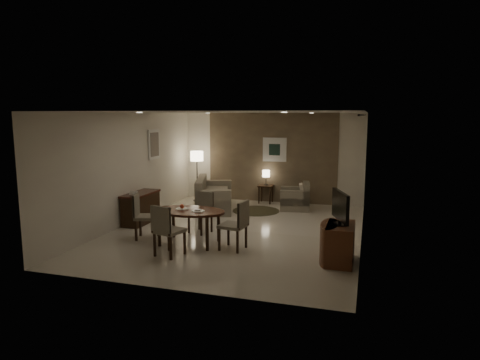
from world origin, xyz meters
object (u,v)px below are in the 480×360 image
(chair_near, at_px, (169,230))
(armchair, at_px, (295,196))
(chair_far, at_px, (200,213))
(dining_table, at_px, (189,227))
(side_table, at_px, (266,194))
(console_desk, at_px, (141,208))
(chair_right, at_px, (233,225))
(floor_lamp, at_px, (197,176))
(chair_left, at_px, (147,216))
(tv_cabinet, at_px, (340,243))
(sofa, at_px, (214,194))

(chair_near, bearing_deg, armchair, -93.35)
(chair_far, distance_m, armchair, 3.45)
(dining_table, relative_size, chair_near, 1.53)
(side_table, bearing_deg, console_desk, -126.36)
(chair_right, xyz_separation_m, floor_lamp, (-2.53, 4.27, 0.28))
(chair_near, bearing_deg, chair_left, -26.99)
(tv_cabinet, xyz_separation_m, sofa, (-3.68, 3.44, 0.10))
(chair_left, relative_size, armchair, 1.15)
(chair_right, distance_m, sofa, 3.65)
(dining_table, bearing_deg, chair_near, -94.17)
(dining_table, distance_m, chair_far, 0.86)
(floor_lamp, bearing_deg, tv_cabinet, -43.88)
(side_table, bearing_deg, chair_far, -100.11)
(chair_left, relative_size, floor_lamp, 0.63)
(console_desk, distance_m, dining_table, 2.22)
(side_table, bearing_deg, tv_cabinet, -62.11)
(tv_cabinet, distance_m, sofa, 5.04)
(floor_lamp, bearing_deg, chair_right, -59.39)
(tv_cabinet, xyz_separation_m, chair_right, (-2.08, 0.16, 0.14))
(chair_far, height_order, chair_left, chair_left)
(chair_far, relative_size, floor_lamp, 0.59)
(chair_far, distance_m, floor_lamp, 3.65)
(chair_near, height_order, chair_right, chair_near)
(console_desk, height_order, floor_lamp, floor_lamp)
(side_table, bearing_deg, chair_left, -109.62)
(chair_right, distance_m, floor_lamp, 4.97)
(dining_table, height_order, chair_left, chair_left)
(sofa, xyz_separation_m, side_table, (1.17, 1.30, -0.17))
(chair_left, bearing_deg, tv_cabinet, -111.30)
(chair_left, distance_m, sofa, 3.13)
(chair_near, height_order, chair_left, chair_near)
(tv_cabinet, relative_size, side_table, 1.66)
(dining_table, distance_m, floor_lamp, 4.48)
(dining_table, height_order, chair_far, chair_far)
(chair_near, xyz_separation_m, chair_far, (-0.05, 1.64, -0.04))
(dining_table, xyz_separation_m, chair_right, (0.97, -0.09, 0.14))
(armchair, distance_m, side_table, 1.16)
(dining_table, height_order, armchair, armchair)
(chair_left, height_order, side_table, chair_left)
(tv_cabinet, xyz_separation_m, floor_lamp, (-4.61, 4.43, 0.42))
(console_desk, bearing_deg, chair_right, -25.50)
(armchair, bearing_deg, sofa, -81.61)
(console_desk, height_order, chair_near, chair_near)
(console_desk, relative_size, chair_near, 1.21)
(dining_table, bearing_deg, chair_right, -5.29)
(sofa, relative_size, floor_lamp, 1.23)
(console_desk, xyz_separation_m, chair_far, (1.73, -0.40, 0.08))
(chair_near, relative_size, chair_right, 1.00)
(chair_right, relative_size, armchair, 1.16)
(console_desk, height_order, sofa, sofa)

